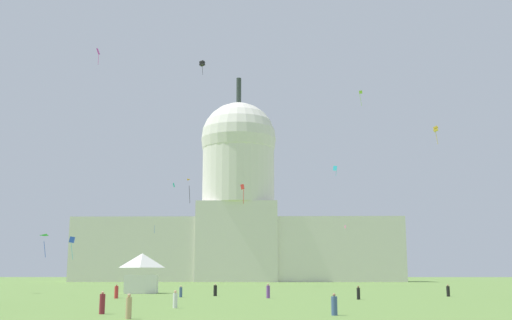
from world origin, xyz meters
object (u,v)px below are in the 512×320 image
(person_denim_aisle_center, at_px, (181,292))
(person_tan_front_right, at_px, (129,307))
(person_black_lawn_far_right, at_px, (358,293))
(kite_pink_low, at_px, (345,227))
(kite_orange_mid, at_px, (190,182))
(kite_magenta_high, at_px, (98,53))
(person_white_edge_east, at_px, (175,300))
(kite_white_low, at_px, (154,224))
(person_navy_near_tree_west, at_px, (117,292))
(person_red_near_tree_east, at_px, (116,292))
(kite_lime_high, at_px, (361,94))
(person_black_mid_right, at_px, (448,291))
(event_tent, at_px, (142,273))
(kite_black_high, at_px, (202,63))
(person_denim_back_center, at_px, (334,305))
(person_purple_back_right, at_px, (268,292))
(kite_red_low, at_px, (243,189))
(kite_turquoise_mid, at_px, (174,185))
(kite_cyan_mid, at_px, (335,169))
(kite_blue_low, at_px, (72,242))
(person_maroon_back_left, at_px, (102,304))
(person_black_lawn_far_left, at_px, (215,290))
(capitol_building, at_px, (238,216))
(kite_green_low, at_px, (46,238))
(kite_gold_mid, at_px, (436,129))

(person_denim_aisle_center, distance_m, person_tan_front_right, 37.41)
(person_black_lawn_far_right, relative_size, kite_pink_low, 1.79)
(kite_orange_mid, relative_size, kite_magenta_high, 1.19)
(person_white_edge_east, bearing_deg, person_black_lawn_far_right, -22.46)
(person_denim_aisle_center, height_order, kite_white_low, kite_white_low)
(person_navy_near_tree_west, bearing_deg, person_red_near_tree_east, 64.62)
(kite_orange_mid, relative_size, kite_pink_low, 4.85)
(kite_lime_high, distance_m, kite_magenta_high, 64.87)
(person_black_mid_right, height_order, person_navy_near_tree_west, person_black_mid_right)
(event_tent, distance_m, kite_black_high, 68.04)
(person_denim_back_center, height_order, kite_pink_low, kite_pink_low)
(event_tent, distance_m, kite_pink_low, 77.75)
(person_black_lawn_far_right, relative_size, person_purple_back_right, 0.89)
(person_tan_front_right, distance_m, kite_lime_high, 119.39)
(kite_red_low, distance_m, kite_pink_low, 73.97)
(person_black_mid_right, bearing_deg, person_tan_front_right, 105.83)
(person_tan_front_right, bearing_deg, person_denim_aisle_center, -1.50)
(person_denim_aisle_center, bearing_deg, kite_magenta_high, 114.35)
(person_black_lawn_far_right, distance_m, kite_turquoise_mid, 62.69)
(person_denim_aisle_center, bearing_deg, kite_cyan_mid, 57.20)
(person_black_mid_right, xyz_separation_m, person_black_lawn_far_right, (-13.32, -9.66, 0.02))
(person_denim_back_center, xyz_separation_m, kite_lime_high, (18.14, 101.12, 46.41))
(person_denim_aisle_center, relative_size, kite_white_low, 0.51)
(kite_turquoise_mid, relative_size, kite_pink_low, 1.17)
(person_navy_near_tree_west, xyz_separation_m, person_purple_back_right, (19.56, -2.14, 0.16))
(person_purple_back_right, xyz_separation_m, kite_lime_high, (23.18, 70.19, 46.32))
(person_purple_back_right, relative_size, kite_magenta_high, 0.50)
(person_black_mid_right, bearing_deg, person_navy_near_tree_west, 60.28)
(kite_blue_low, bearing_deg, person_maroon_back_left, -37.33)
(event_tent, height_order, kite_turquoise_mid, kite_turquoise_mid)
(person_tan_front_right, height_order, kite_blue_low, kite_blue_low)
(person_black_lawn_far_left, distance_m, person_maroon_back_left, 37.09)
(capitol_building, relative_size, person_maroon_back_left, 66.36)
(person_black_mid_right, height_order, kite_black_high, kite_black_high)
(person_denim_aisle_center, height_order, person_white_edge_east, person_white_edge_east)
(kite_blue_low, bearing_deg, person_black_lawn_far_right, -12.07)
(person_black_lawn_far_left, xyz_separation_m, person_navy_near_tree_west, (-12.32, -4.71, -0.10))
(kite_cyan_mid, height_order, kite_blue_low, kite_cyan_mid)
(event_tent, relative_size, person_black_lawn_far_left, 3.64)
(kite_pink_low, bearing_deg, person_white_edge_east, 15.45)
(person_purple_back_right, relative_size, kite_green_low, 0.58)
(kite_magenta_high, bearing_deg, kite_green_low, -117.69)
(kite_red_low, bearing_deg, kite_white_low, -153.43)
(event_tent, xyz_separation_m, kite_pink_low, (39.67, 65.79, 11.94))
(capitol_building, height_order, person_denim_back_center, capitol_building)
(person_red_near_tree_east, distance_m, kite_red_low, 25.60)
(person_black_lawn_far_left, bearing_deg, kite_lime_high, -77.10)
(person_white_edge_east, bearing_deg, person_purple_back_right, 3.12)
(capitol_building, bearing_deg, kite_white_low, -122.36)
(person_black_lawn_far_left, relative_size, kite_gold_mid, 0.50)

